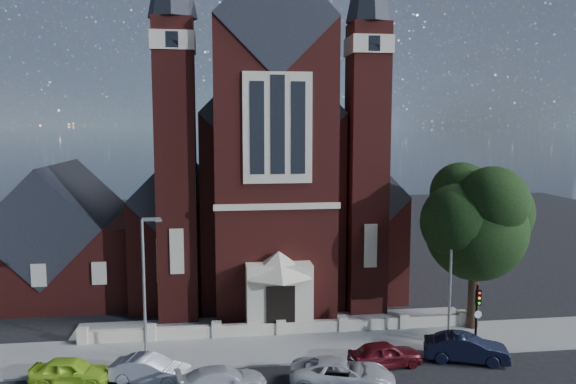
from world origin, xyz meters
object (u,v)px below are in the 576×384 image
parish_hall (62,242)px  street_tree (480,224)px  church (259,181)px  car_silver_a (150,370)px  car_navy (466,348)px  street_lamp_right (452,269)px  traffic_signal (477,309)px  car_silver_b (222,380)px  car_lime_van (71,371)px  car_white_suv (342,374)px  street_lamp_left (145,280)px  car_dark_red (385,354)px

parish_hall → street_tree: bearing=-23.3°
church → parish_hall: 17.26m
parish_hall → car_silver_a: 19.44m
car_silver_a → car_navy: 17.26m
street_lamp_right → traffic_signal: size_ratio=2.02×
car_silver_b → car_navy: car_navy is taller
car_lime_van → car_silver_b: 7.89m
street_tree → car_silver_a: street_tree is taller
car_white_suv → car_lime_van: bearing=95.0°
street_lamp_right → traffic_signal: (0.91, -1.57, -2.02)m
street_lamp_right → car_navy: (-0.24, -2.73, -3.84)m
church → street_lamp_left: 20.84m
street_tree → traffic_signal: (-1.60, -3.28, -4.38)m
street_lamp_right → car_silver_a: 18.20m
car_lime_van → car_dark_red: bearing=-82.2°
parish_hall → car_white_suv: size_ratio=2.31×
street_lamp_left → car_dark_red: (13.04, -2.80, -3.90)m
street_lamp_right → car_lime_van: bearing=-172.7°
church → car_white_suv: size_ratio=6.60×
car_silver_a → car_silver_b: 3.97m
street_lamp_left → car_silver_b: (4.12, -4.75, -3.95)m
traffic_signal → car_navy: bearing=-134.9°
street_tree → car_silver_a: (-20.00, -4.82, -6.28)m
traffic_signal → street_lamp_left: bearing=175.2°
car_lime_van → street_tree: bearing=-71.5°
parish_hall → car_dark_red: parish_hall is taller
church → street_tree: 21.38m
car_silver_a → car_navy: car_navy is taller
parish_hall → street_tree: (28.60, -12.29, 2.95)m
car_lime_van → car_dark_red: (16.55, -0.05, 0.01)m
parish_hall → car_lime_van: 17.68m
car_lime_van → car_silver_b: bearing=-96.7°
car_dark_red → car_navy: size_ratio=0.89×
church → street_lamp_right: bearing=-62.0°
street_lamp_left → car_dark_red: bearing=-12.1°
car_lime_van → car_silver_a: 4.03m
street_tree → car_silver_a: bearing=-166.5°
car_navy → street_lamp_left: bearing=99.6°
street_lamp_left → car_silver_a: street_lamp_left is taller
traffic_signal → car_lime_van: traffic_signal is taller
church → street_lamp_left: size_ratio=4.31×
car_silver_a → car_white_suv: bearing=-84.6°
church → car_navy: size_ratio=7.59×
parish_hall → street_lamp_left: size_ratio=1.51×
car_lime_van → car_white_suv: size_ratio=0.76×
street_tree → car_silver_b: street_tree is taller
car_silver_a → car_silver_b: car_silver_a is taller
car_dark_red → car_silver_a: bearing=83.6°
street_lamp_left → car_silver_a: bearing=-80.8°
traffic_signal → car_navy: (-1.15, -1.15, -1.82)m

